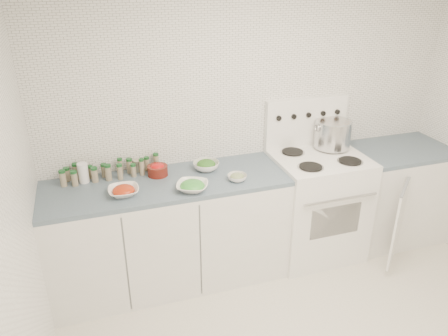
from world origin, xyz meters
TOP-DOWN VIEW (x-y plane):
  - room_walls at (0.00, 0.00)m, footprint 3.54×3.04m
  - counter_left at (-0.82, 1.19)m, footprint 1.85×0.62m
  - stove at (0.48, 1.19)m, footprint 0.76×0.70m
  - counter_right at (1.30, 1.19)m, footprint 0.89×0.90m
  - stock_pot at (0.67, 1.32)m, footprint 0.33×0.31m
  - bowl_tomato at (-1.15, 1.08)m, footprint 0.22×0.22m
  - bowl_snowpea at (-0.67, 1.00)m, footprint 0.30×0.30m
  - bowl_broccoli at (-0.48, 1.30)m, footprint 0.21×0.21m
  - bowl_zucchini at (-0.31, 1.04)m, footprint 0.19×0.19m
  - bowl_pepper at (-0.86, 1.32)m, footprint 0.16×0.16m
  - salt_canister at (-1.41, 1.38)m, footprint 0.08×0.08m
  - tin_can at (-1.00, 1.45)m, footprint 0.07×0.07m
  - spice_cluster at (-1.24, 1.40)m, footprint 0.75×0.16m

SIDE VIEW (x-z plane):
  - counter_right at x=1.30m, z-range 0.00..0.90m
  - counter_left at x=-0.82m, z-range 0.00..0.90m
  - stove at x=0.48m, z-range -0.18..1.18m
  - bowl_zucchini at x=-0.31m, z-range 0.90..0.96m
  - bowl_tomato at x=-1.15m, z-range 0.89..0.97m
  - bowl_snowpea at x=-0.67m, z-range 0.89..0.97m
  - bowl_broccoli at x=-0.48m, z-range 0.90..0.98m
  - tin_can at x=-1.00m, z-range 0.90..0.99m
  - bowl_pepper at x=-0.86m, z-range 0.90..1.00m
  - spice_cluster at x=-1.24m, z-range 0.89..1.03m
  - salt_canister at x=-1.41m, z-range 0.90..1.05m
  - stock_pot at x=0.67m, z-range 0.96..1.19m
  - room_walls at x=0.00m, z-range 0.30..2.82m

